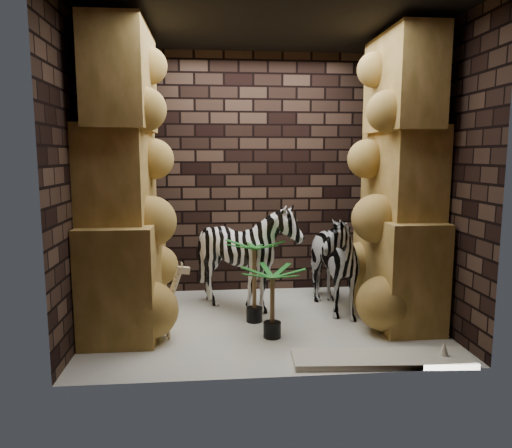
{
  "coord_description": "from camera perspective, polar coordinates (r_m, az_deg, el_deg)",
  "views": [
    {
      "loc": [
        -0.52,
        -4.75,
        1.74
      ],
      "look_at": [
        -0.07,
        0.15,
        1.02
      ],
      "focal_mm": 33.28,
      "sensor_mm": 36.0,
      "label": 1
    }
  ],
  "objects": [
    {
      "name": "rock_pillar_right",
      "position": [
        5.14,
        16.98,
        5.24
      ],
      "size": [
        0.58,
        1.25,
        3.0
      ],
      "primitive_type": null,
      "color": "tan",
      "rests_on": "floor"
    },
    {
      "name": "zebra_left",
      "position": [
        5.27,
        -1.1,
        -4.64
      ],
      "size": [
        1.13,
        1.34,
        1.13
      ],
      "primitive_type": "imported",
      "rotation": [
        0.0,
        0.0,
        0.11
      ],
      "color": "white",
      "rests_on": "floor"
    },
    {
      "name": "giraffe_toy",
      "position": [
        4.61,
        -11.78,
        -9.11
      ],
      "size": [
        0.41,
        0.23,
        0.75
      ],
      "primitive_type": null,
      "rotation": [
        0.0,
        0.0,
        0.28
      ],
      "color": "#FCE9B2",
      "rests_on": "floor"
    },
    {
      "name": "wall_left",
      "position": [
        4.92,
        -19.83,
        4.99
      ],
      "size": [
        0.0,
        3.0,
        3.0
      ],
      "primitive_type": "plane",
      "rotation": [
        1.57,
        0.0,
        1.57
      ],
      "color": "black",
      "rests_on": "ground"
    },
    {
      "name": "surfboard",
      "position": [
        4.32,
        14.88,
        -15.37
      ],
      "size": [
        1.54,
        0.47,
        0.05
      ],
      "primitive_type": "cube",
      "rotation": [
        0.0,
        0.0,
        -0.07
      ],
      "color": "beige",
      "rests_on": "floor"
    },
    {
      "name": "wall_front",
      "position": [
        3.55,
        3.17,
        4.4
      ],
      "size": [
        3.5,
        0.0,
        3.5
      ],
      "primitive_type": "plane",
      "rotation": [
        -1.57,
        0.0,
        0.0
      ],
      "color": "black",
      "rests_on": "ground"
    },
    {
      "name": "palm_back",
      "position": [
        4.59,
        1.97,
        -9.39
      ],
      "size": [
        0.36,
        0.36,
        0.7
      ],
      "primitive_type": null,
      "color": "#114914",
      "rests_on": "floor"
    },
    {
      "name": "floor",
      "position": [
        5.09,
        0.93,
        -11.72
      ],
      "size": [
        3.5,
        3.5,
        0.0
      ],
      "primitive_type": "plane",
      "color": "silver",
      "rests_on": "ground"
    },
    {
      "name": "rock_pillar_left",
      "position": [
        4.84,
        -15.8,
        5.13
      ],
      "size": [
        0.68,
        1.3,
        3.0
      ],
      "primitive_type": null,
      "color": "tan",
      "rests_on": "floor"
    },
    {
      "name": "wall_right",
      "position": [
        5.27,
        20.31,
        5.16
      ],
      "size": [
        0.0,
        3.0,
        3.0
      ],
      "primitive_type": "plane",
      "rotation": [
        1.57,
        0.0,
        -1.57
      ],
      "color": "black",
      "rests_on": "ground"
    },
    {
      "name": "zebra_right",
      "position": [
        5.34,
        8.34,
        -3.42
      ],
      "size": [
        0.79,
        1.21,
        1.33
      ],
      "primitive_type": "imported",
      "rotation": [
        0.0,
        0.0,
        0.17
      ],
      "color": "white",
      "rests_on": "floor"
    },
    {
      "name": "wall_back",
      "position": [
        6.03,
        -0.32,
        5.99
      ],
      "size": [
        3.5,
        0.0,
        3.5
      ],
      "primitive_type": "plane",
      "rotation": [
        1.57,
        0.0,
        0.0
      ],
      "color": "black",
      "rests_on": "ground"
    },
    {
      "name": "palm_front",
      "position": [
        4.98,
        -0.2,
        -6.82
      ],
      "size": [
        0.36,
        0.36,
        0.88
      ],
      "primitive_type": null,
      "color": "#114914",
      "rests_on": "floor"
    },
    {
      "name": "ceiling",
      "position": [
        4.95,
        1.02,
        23.03
      ],
      "size": [
        3.5,
        3.5,
        0.0
      ],
      "primitive_type": "plane",
      "rotation": [
        3.14,
        0.0,
        0.0
      ],
      "color": "black",
      "rests_on": "ground"
    }
  ]
}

